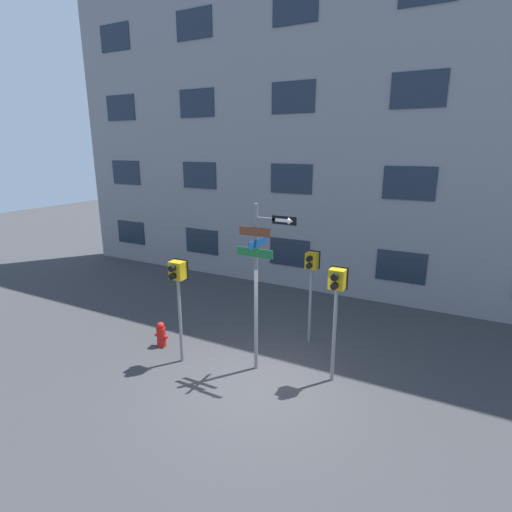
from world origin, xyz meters
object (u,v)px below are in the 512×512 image
object	(u,v)px
pedestrian_signal_left	(178,282)
fire_hydrant	(161,335)
pedestrian_signal_right	(336,293)
pedestrian_signal_across	(311,272)
street_sign_pole	(259,273)

from	to	relation	value
pedestrian_signal_left	fire_hydrant	world-z (taller)	pedestrian_signal_left
fire_hydrant	pedestrian_signal_right	bearing A→B (deg)	6.66
pedestrian_signal_left	pedestrian_signal_across	xyz separation A→B (m)	(2.45, 2.46, -0.08)
street_sign_pole	pedestrian_signal_right	world-z (taller)	street_sign_pole
street_sign_pole	fire_hydrant	size ratio (longest dim) A/B	5.81
street_sign_pole	pedestrian_signal_right	distance (m)	1.76
street_sign_pole	pedestrian_signal_left	xyz separation A→B (m)	(-1.88, -0.56, -0.34)
fire_hydrant	street_sign_pole	bearing A→B (deg)	3.55
street_sign_pole	fire_hydrant	xyz separation A→B (m)	(-2.86, -0.18, -2.10)
pedestrian_signal_left	pedestrian_signal_right	size ratio (longest dim) A/B	0.97
pedestrian_signal_right	pedestrian_signal_across	size ratio (longest dim) A/B	1.05
pedestrian_signal_left	pedestrian_signal_right	xyz separation A→B (m)	(3.58, 0.91, 0.05)
pedestrian_signal_left	pedestrian_signal_right	bearing A→B (deg)	14.26
pedestrian_signal_right	pedestrian_signal_across	xyz separation A→B (m)	(-1.14, 1.55, -0.13)
pedestrian_signal_across	fire_hydrant	bearing A→B (deg)	-148.68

